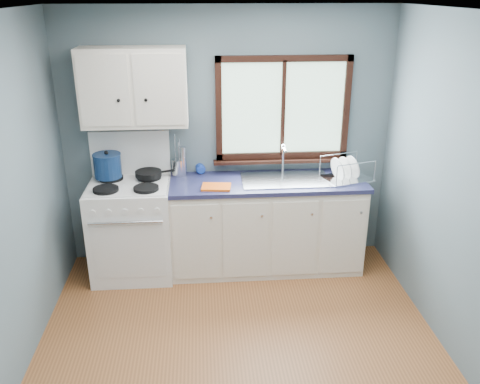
{
  "coord_description": "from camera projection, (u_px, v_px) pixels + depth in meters",
  "views": [
    {
      "loc": [
        -0.26,
        -3.01,
        2.64
      ],
      "look_at": [
        0.05,
        0.9,
        1.05
      ],
      "focal_mm": 38.0,
      "sensor_mm": 36.0,
      "label": 1
    }
  ],
  "objects": [
    {
      "name": "floor",
      "position": [
        243.0,
        369.0,
        3.79
      ],
      "size": [
        3.2,
        3.6,
        0.02
      ],
      "primitive_type": "cube",
      "color": "#95582D",
      "rests_on": "ground"
    },
    {
      "name": "ceiling",
      "position": [
        244.0,
        11.0,
        2.84
      ],
      "size": [
        3.2,
        3.6,
        0.02
      ],
      "primitive_type": "cube",
      "color": "white",
      "rests_on": "wall_back"
    },
    {
      "name": "wall_back",
      "position": [
        228.0,
        139.0,
        4.99
      ],
      "size": [
        3.2,
        0.02,
        2.5
      ],
      "primitive_type": "cube",
      "color": "slate",
      "rests_on": "ground"
    },
    {
      "name": "wall_right",
      "position": [
        480.0,
        207.0,
        3.43
      ],
      "size": [
        0.02,
        3.6,
        2.5
      ],
      "primitive_type": "cube",
      "color": "slate",
      "rests_on": "ground"
    },
    {
      "name": "gas_range",
      "position": [
        132.0,
        226.0,
        4.89
      ],
      "size": [
        0.76,
        0.69,
        1.36
      ],
      "color": "white",
      "rests_on": "floor"
    },
    {
      "name": "base_cabinets",
      "position": [
        266.0,
        229.0,
        5.04
      ],
      "size": [
        1.85,
        0.6,
        0.88
      ],
      "color": "silver",
      "rests_on": "floor"
    },
    {
      "name": "countertop",
      "position": [
        267.0,
        183.0,
        4.85
      ],
      "size": [
        1.89,
        0.64,
        0.04
      ],
      "primitive_type": "cube",
      "color": "#1B1D3E",
      "rests_on": "base_cabinets"
    },
    {
      "name": "sink",
      "position": [
        285.0,
        186.0,
        4.88
      ],
      "size": [
        0.84,
        0.46,
        0.44
      ],
      "color": "silver",
      "rests_on": "countertop"
    },
    {
      "name": "window",
      "position": [
        283.0,
        116.0,
        4.91
      ],
      "size": [
        1.36,
        0.1,
        1.03
      ],
      "color": "#9EC6A8",
      "rests_on": "wall_back"
    },
    {
      "name": "upper_cabinets",
      "position": [
        134.0,
        87.0,
        4.55
      ],
      "size": [
        0.95,
        0.35,
        0.7
      ],
      "color": "silver",
      "rests_on": "wall_back"
    },
    {
      "name": "skillet",
      "position": [
        149.0,
        174.0,
        4.84
      ],
      "size": [
        0.4,
        0.32,
        0.05
      ],
      "rotation": [
        0.0,
        0.0,
        0.31
      ],
      "color": "black",
      "rests_on": "gas_range"
    },
    {
      "name": "stockpot",
      "position": [
        108.0,
        165.0,
        4.78
      ],
      "size": [
        0.32,
        0.32,
        0.26
      ],
      "rotation": [
        0.0,
        0.0,
        0.22
      ],
      "color": "#0F264D",
      "rests_on": "gas_range"
    },
    {
      "name": "utensil_crock",
      "position": [
        179.0,
        167.0,
        4.95
      ],
      "size": [
        0.16,
        0.16,
        0.41
      ],
      "rotation": [
        0.0,
        0.0,
        0.31
      ],
      "color": "silver",
      "rests_on": "countertop"
    },
    {
      "name": "thermos",
      "position": [
        183.0,
        161.0,
        4.91
      ],
      "size": [
        0.07,
        0.07,
        0.29
      ],
      "primitive_type": "cylinder",
      "rotation": [
        0.0,
        0.0,
        -0.08
      ],
      "color": "silver",
      "rests_on": "countertop"
    },
    {
      "name": "soap_bottle",
      "position": [
        201.0,
        163.0,
        4.95
      ],
      "size": [
        0.11,
        0.11,
        0.24
      ],
      "primitive_type": "imported",
      "rotation": [
        0.0,
        0.0,
        0.15
      ],
      "color": "#1639A3",
      "rests_on": "countertop"
    },
    {
      "name": "dish_towel",
      "position": [
        216.0,
        187.0,
        4.66
      ],
      "size": [
        0.28,
        0.22,
        0.02
      ],
      "primitive_type": "cube",
      "rotation": [
        0.0,
        0.0,
        -0.12
      ],
      "color": "#E05813",
      "rests_on": "countertop"
    },
    {
      "name": "dish_rack",
      "position": [
        346.0,
        173.0,
        4.86
      ],
      "size": [
        0.51,
        0.44,
        0.23
      ],
      "rotation": [
        0.0,
        0.0,
        0.29
      ],
      "color": "silver",
      "rests_on": "countertop"
    }
  ]
}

